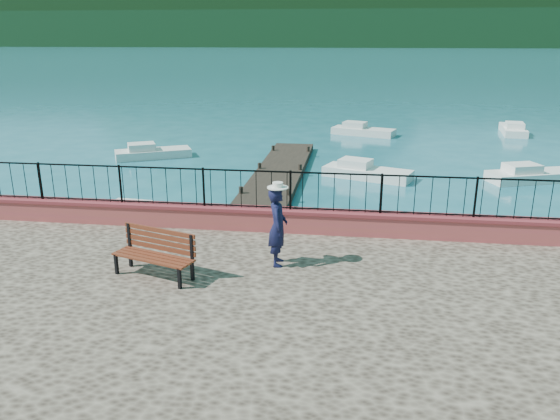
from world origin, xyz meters
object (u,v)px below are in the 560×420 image
(park_bench, at_px, (155,263))
(boat_1, at_px, (368,169))
(person, at_px, (278,227))
(boat_5, at_px, (513,127))
(boat_3, at_px, (153,150))
(boat_2, at_px, (534,172))
(boat_0, at_px, (145,216))
(boat_4, at_px, (364,129))

(park_bench, bearing_deg, boat_1, 89.45)
(person, relative_size, boat_5, 0.45)
(person, bearing_deg, boat_5, -31.12)
(park_bench, xyz_separation_m, boat_3, (-6.12, 16.15, -1.09))
(park_bench, height_order, boat_1, park_bench)
(boat_2, xyz_separation_m, boat_5, (2.31, 12.27, 0.00))
(park_bench, distance_m, boat_3, 17.30)
(person, xyz_separation_m, boat_2, (9.09, 12.92, -1.65))
(boat_0, height_order, boat_3, same)
(boat_4, bearing_deg, person, -76.26)
(boat_0, height_order, boat_2, same)
(boat_4, bearing_deg, boat_2, -37.14)
(park_bench, relative_size, boat_5, 0.48)
(boat_2, bearing_deg, boat_0, -170.30)
(person, relative_size, boat_1, 0.45)
(person, bearing_deg, park_bench, 105.16)
(boat_2, xyz_separation_m, boat_4, (-7.04, 10.40, 0.00))
(person, bearing_deg, boat_3, 22.49)
(boat_0, distance_m, boat_5, 25.98)
(boat_0, distance_m, boat_2, 16.16)
(boat_0, xyz_separation_m, boat_4, (7.09, 18.24, 0.00))
(boat_1, xyz_separation_m, boat_4, (-0.09, 10.81, 0.00))
(park_bench, distance_m, boat_0, 6.69)
(park_bench, relative_size, boat_0, 0.51)
(boat_4, xyz_separation_m, boat_5, (9.35, 1.87, 0.00))
(boat_2, height_order, boat_5, same)
(boat_3, bearing_deg, boat_4, 10.49)
(boat_5, bearing_deg, boat_3, 123.99)
(boat_3, relative_size, boat_4, 0.96)
(person, distance_m, boat_5, 27.70)
(park_bench, height_order, boat_3, park_bench)
(boat_1, distance_m, boat_3, 10.98)
(boat_2, xyz_separation_m, boat_3, (-17.60, 2.26, 0.00))
(park_bench, distance_m, boat_2, 18.05)
(boat_5, bearing_deg, boat_1, 151.16)
(boat_1, height_order, boat_5, same)
(boat_0, relative_size, boat_3, 0.98)
(boat_5, bearing_deg, park_bench, 159.50)
(person, bearing_deg, boat_0, 37.97)
(boat_3, bearing_deg, boat_0, -98.16)
(boat_1, height_order, boat_4, same)
(person, height_order, boat_4, person)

